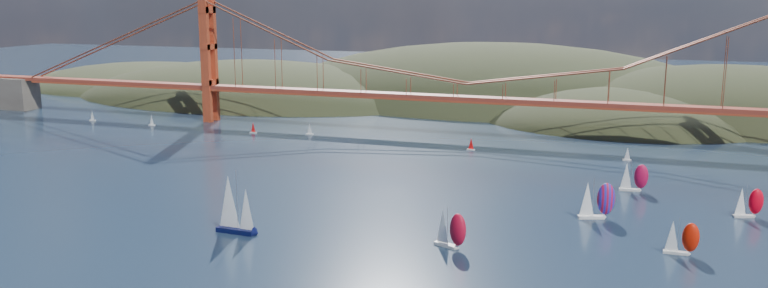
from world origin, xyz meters
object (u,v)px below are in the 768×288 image
Objects in this scene: sloop_navy at (234,205)px; racer_0 at (450,228)px; racer_rwb at (596,200)px; racer_1 at (681,237)px; racer_3 at (748,202)px; racer_5 at (633,177)px.

sloop_navy is 52.99m from racer_0.
racer_rwb is (30.38, 34.56, 0.51)m from racer_0.
racer_rwb is (-19.78, 22.15, 1.08)m from racer_1.
racer_3 is 0.94× the size of racer_5.
racer_1 is 40.41m from racer_3.
racer_rwb is (-8.74, -32.46, 0.72)m from racer_5.
sloop_navy is 1.62× the size of racer_0.
sloop_navy is 104.46m from racer_1.
racer_0 is 0.90× the size of racer_rwb.
racer_3 is (67.99, 48.68, -0.48)m from racer_0.
racer_rwb is (-37.61, -14.12, 0.98)m from racer_3.
sloop_navy is at bearing -149.32° from racer_0.
racer_0 reaches higher than racer_5.
sloop_navy is 132.59m from racer_3.
racer_rwb is (82.92, 41.05, -1.86)m from sloop_navy.
sloop_navy is at bearing -175.56° from racer_3.
racer_0 is at bearing 9.32° from sloop_navy.
racer_5 reaches higher than racer_3.
racer_3 is 0.81× the size of racer_rwb.
racer_0 is 1.14× the size of racer_1.
racer_1 is 29.71m from racer_rwb.
racer_rwb is at bearing 131.39° from racer_1.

